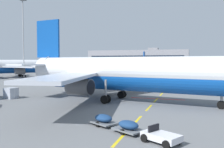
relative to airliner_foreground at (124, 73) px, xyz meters
The scene contains 8 objects.
apron_paint_markings 19.47m from the airliner_foreground, 77.37° to the left, with size 8.00×95.53×0.01m.
airliner_foreground is the anchor object (origin of this frame).
airliner_mid_left 61.12m from the airliner_foreground, 139.71° to the left, with size 28.50×30.75×11.95m.
airliner_far_center 81.30m from the airliner_foreground, 100.13° to the left, with size 29.75×29.79×10.48m.
baggage_train 15.48m from the airliner_foreground, 72.98° to the right, with size 8.20×5.52×1.14m.
uld_cargo_container 17.31m from the airliner_foreground, behind, with size 1.89×1.86×1.60m.
apron_light_mast_near 56.77m from the airliner_foreground, 141.64° to the left, with size 1.80×1.80×25.81m.
terminal_satellite 122.99m from the airliner_foreground, 100.94° to the left, with size 61.11×21.22×13.88m.
Camera 1 is at (22.85, -14.37, 5.60)m, focal length 39.14 mm.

